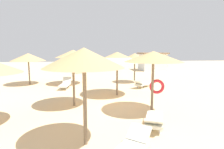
# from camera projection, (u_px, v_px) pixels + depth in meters

# --- Properties ---
(ground_plane) EXTENTS (80.00, 80.00, 0.00)m
(ground_plane) POSITION_uv_depth(u_px,v_px,m) (118.00, 102.00, 10.30)
(ground_plane) COLOR beige
(parasol_0) EXTENTS (2.42, 2.42, 3.02)m
(parasol_0) POSITION_uv_depth(u_px,v_px,m) (84.00, 58.00, 5.27)
(parasol_0) COLOR #75604C
(parasol_0) RESTS_ON ground
(parasol_2) EXTENTS (3.07, 3.07, 3.02)m
(parasol_2) POSITION_uv_depth(u_px,v_px,m) (73.00, 54.00, 15.43)
(parasol_2) COLOR #75604C
(parasol_2) RESTS_ON ground
(parasol_3) EXTENTS (2.70, 2.70, 2.91)m
(parasol_3) POSITION_uv_depth(u_px,v_px,m) (153.00, 57.00, 8.20)
(parasol_3) COLOR #75604C
(parasol_3) RESTS_ON ground
(parasol_4) EXTENTS (2.21, 2.21, 2.72)m
(parasol_4) POSITION_uv_depth(u_px,v_px,m) (135.00, 56.00, 16.30)
(parasol_4) COLOR #75604C
(parasol_4) RESTS_ON ground
(parasol_5) EXTENTS (2.89, 2.89, 2.73)m
(parasol_5) POSITION_uv_depth(u_px,v_px,m) (28.00, 57.00, 15.32)
(parasol_5) COLOR #75604C
(parasol_5) RESTS_ON ground
(parasol_6) EXTENTS (2.80, 2.80, 2.84)m
(parasol_6) POSITION_uv_depth(u_px,v_px,m) (73.00, 59.00, 9.28)
(parasol_6) COLOR #75604C
(parasol_6) RESTS_ON ground
(parasol_7) EXTENTS (3.12, 3.12, 2.86)m
(parasol_7) POSITION_uv_depth(u_px,v_px,m) (117.00, 57.00, 11.54)
(parasol_7) COLOR #75604C
(parasol_7) RESTS_ON ground
(lounger_0) EXTENTS (1.69, 1.87, 0.70)m
(lounger_0) POSITION_uv_depth(u_px,v_px,m) (129.00, 149.00, 4.74)
(lounger_0) COLOR silver
(lounger_0) RESTS_ON ground
(lounger_2) EXTENTS (0.81, 1.91, 0.79)m
(lounger_2) POSITION_uv_depth(u_px,v_px,m) (65.00, 84.00, 14.06)
(lounger_2) COLOR silver
(lounger_2) RESTS_ON ground
(lounger_3) EXTENTS (1.33, 2.00, 0.66)m
(lounger_3) POSITION_uv_depth(u_px,v_px,m) (154.00, 119.00, 6.81)
(lounger_3) COLOR silver
(lounger_3) RESTS_ON ground
(lounger_4) EXTENTS (1.84, 1.76, 0.66)m
(lounger_4) POSITION_uv_depth(u_px,v_px,m) (143.00, 84.00, 14.34)
(lounger_4) COLOR silver
(lounger_4) RESTS_ON ground
(bench_0) EXTENTS (1.55, 0.68, 0.49)m
(bench_0) POSITION_uv_depth(u_px,v_px,m) (78.00, 71.00, 23.46)
(bench_0) COLOR brown
(bench_0) RESTS_ON ground
(parked_car) EXTENTS (4.23, 2.52, 1.72)m
(parked_car) POSITION_uv_depth(u_px,v_px,m) (102.00, 65.00, 27.04)
(parked_car) COLOR #194C9E
(parked_car) RESTS_ON ground
(beach_cabana) EXTENTS (3.81, 3.86, 2.68)m
(beach_cabana) POSITION_uv_depth(u_px,v_px,m) (152.00, 61.00, 27.01)
(beach_cabana) COLOR white
(beach_cabana) RESTS_ON ground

